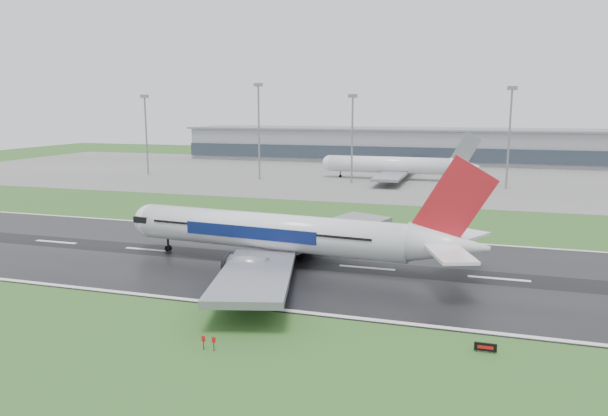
% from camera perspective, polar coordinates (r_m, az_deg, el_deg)
% --- Properties ---
extents(ground, '(520.00, 520.00, 0.00)m').
position_cam_1_polar(ground, '(90.16, 6.45, -6.15)').
color(ground, '#28551F').
rests_on(ground, ground).
extents(runway, '(400.00, 45.00, 0.10)m').
position_cam_1_polar(runway, '(90.15, 6.45, -6.12)').
color(runway, black).
rests_on(runway, ground).
extents(apron, '(400.00, 130.00, 0.08)m').
position_cam_1_polar(apron, '(212.25, 12.63, 3.13)').
color(apron, slate).
rests_on(apron, ground).
extents(terminal, '(240.00, 36.00, 15.00)m').
position_cam_1_polar(terminal, '(271.20, 13.67, 6.16)').
color(terminal, gray).
rests_on(terminal, ground).
extents(main_airliner, '(65.59, 62.97, 17.90)m').
position_cam_1_polar(main_airliner, '(88.83, -1.23, -0.33)').
color(main_airliner, white).
rests_on(main_airliner, runway).
extents(parked_airliner, '(57.20, 53.35, 16.58)m').
position_cam_1_polar(parked_airliner, '(201.15, 9.32, 5.25)').
color(parked_airliner, silver).
rests_on(parked_airliner, apron).
extents(runway_sign, '(2.31, 0.32, 1.04)m').
position_cam_1_polar(runway_sign, '(63.12, 18.06, -13.42)').
color(runway_sign, black).
rests_on(runway_sign, ground).
extents(floodmast_0, '(0.64, 0.64, 28.95)m').
position_cam_1_polar(floodmast_0, '(220.04, -15.82, 7.01)').
color(floodmast_0, gray).
rests_on(floodmast_0, ground).
extents(floodmast_1, '(0.64, 0.64, 32.62)m').
position_cam_1_polar(floodmast_1, '(199.18, -4.63, 7.59)').
color(floodmast_1, gray).
rests_on(floodmast_1, ground).
extents(floodmast_2, '(0.64, 0.64, 28.60)m').
position_cam_1_polar(floodmast_2, '(189.60, 4.94, 6.85)').
color(floodmast_2, gray).
rests_on(floodmast_2, ground).
extents(floodmast_3, '(0.64, 0.64, 30.67)m').
position_cam_1_polar(floodmast_3, '(185.75, 20.23, 6.52)').
color(floodmast_3, gray).
rests_on(floodmast_3, ground).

